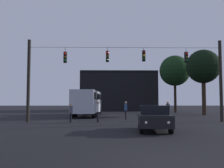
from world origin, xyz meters
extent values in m
plane|color=black|center=(0.00, 24.50, 0.00)|extent=(168.00, 168.00, 0.00)
cylinder|color=black|center=(-8.41, 14.98, 3.58)|extent=(0.28, 0.28, 7.16)
cylinder|color=black|center=(8.41, 14.98, 3.58)|extent=(0.28, 0.28, 7.16)
cylinder|color=black|center=(0.00, 14.98, 6.50)|extent=(16.83, 0.02, 0.02)
cylinder|color=black|center=(-5.26, 14.98, 6.29)|extent=(0.03, 0.03, 0.40)
cube|color=black|center=(-5.26, 14.98, 5.61)|extent=(0.26, 0.32, 0.95)
sphere|color=red|center=(-5.26, 14.80, 5.91)|extent=(0.20, 0.20, 0.20)
sphere|color=#5B3D0C|center=(-5.26, 14.80, 5.61)|extent=(0.20, 0.20, 0.20)
sphere|color=#0C4219|center=(-5.26, 14.80, 5.31)|extent=(0.20, 0.20, 0.20)
cylinder|color=black|center=(-1.57, 14.98, 6.33)|extent=(0.03, 0.03, 0.31)
cube|color=black|center=(-1.57, 14.98, 5.70)|extent=(0.26, 0.32, 0.95)
sphere|color=red|center=(-1.57, 14.80, 6.00)|extent=(0.20, 0.20, 0.20)
sphere|color=#5B3D0C|center=(-1.57, 14.80, 5.70)|extent=(0.20, 0.20, 0.20)
sphere|color=#0C4219|center=(-1.57, 14.80, 5.40)|extent=(0.20, 0.20, 0.20)
cylinder|color=black|center=(1.63, 14.98, 6.36)|extent=(0.03, 0.03, 0.25)
cube|color=black|center=(1.63, 14.98, 5.76)|extent=(0.26, 0.32, 0.95)
sphere|color=#510A0A|center=(1.63, 14.80, 6.06)|extent=(0.20, 0.20, 0.20)
sphere|color=orange|center=(1.63, 14.80, 5.76)|extent=(0.20, 0.20, 0.20)
sphere|color=#0C4219|center=(1.63, 14.80, 5.46)|extent=(0.20, 0.20, 0.20)
cylinder|color=black|center=(5.39, 14.98, 6.31)|extent=(0.03, 0.03, 0.37)
cube|color=black|center=(5.39, 14.98, 5.65)|extent=(0.26, 0.32, 0.95)
sphere|color=red|center=(5.39, 14.80, 5.95)|extent=(0.20, 0.20, 0.20)
sphere|color=#5B3D0C|center=(5.39, 14.80, 5.65)|extent=(0.20, 0.20, 0.20)
sphere|color=#0C4219|center=(5.39, 14.80, 5.35)|extent=(0.20, 0.20, 0.20)
cube|color=#B7BCC6|center=(-3.94, 24.23, 1.75)|extent=(3.00, 11.10, 2.50)
cube|color=black|center=(-3.94, 24.23, 2.36)|extent=(3.01, 10.45, 0.70)
cylinder|color=black|center=(-4.87, 28.24, 0.50)|extent=(0.33, 1.01, 1.00)
cylinder|color=black|center=(-2.65, 28.13, 0.50)|extent=(0.33, 1.01, 1.00)
cylinder|color=black|center=(-5.15, 22.08, 0.50)|extent=(0.33, 1.01, 1.00)
cylinder|color=black|center=(-2.93, 21.98, 0.50)|extent=(0.33, 1.01, 1.00)
cylinder|color=black|center=(-5.24, 20.10, 0.50)|extent=(0.33, 1.01, 1.00)
cylinder|color=black|center=(-3.02, 20.00, 0.50)|extent=(0.33, 1.01, 1.00)
cube|color=beige|center=(-3.79, 27.53, 2.36)|extent=(2.59, 0.92, 0.56)
cube|color=beige|center=(-4.07, 21.48, 2.36)|extent=(2.59, 0.92, 0.56)
cube|color=black|center=(1.22, 8.06, 0.66)|extent=(2.20, 4.45, 0.68)
cube|color=black|center=(1.24, 8.21, 1.26)|extent=(1.80, 2.46, 0.52)
cylinder|color=black|center=(1.87, 6.58, 0.32)|extent=(0.28, 0.66, 0.64)
cylinder|color=black|center=(0.30, 6.73, 0.32)|extent=(0.28, 0.66, 0.64)
cylinder|color=black|center=(2.14, 9.40, 0.32)|extent=(0.28, 0.66, 0.64)
cylinder|color=black|center=(0.57, 9.55, 0.32)|extent=(0.28, 0.66, 0.64)
sphere|color=white|center=(1.59, 5.92, 0.66)|extent=(0.18, 0.18, 0.18)
sphere|color=white|center=(0.45, 6.03, 0.66)|extent=(0.18, 0.18, 0.18)
cylinder|color=black|center=(0.24, 17.83, 0.44)|extent=(0.14, 0.14, 0.88)
cylinder|color=black|center=(0.23, 17.99, 0.44)|extent=(0.14, 0.14, 0.88)
cube|color=#2D4C7F|center=(0.24, 17.91, 1.21)|extent=(0.25, 0.37, 0.66)
sphere|color=#8C6B51|center=(0.24, 17.91, 1.66)|extent=(0.24, 0.24, 0.24)
cylinder|color=black|center=(3.99, 16.37, 0.43)|extent=(0.14, 0.14, 0.86)
cylinder|color=black|center=(4.02, 16.21, 0.43)|extent=(0.14, 0.14, 0.86)
cube|color=black|center=(4.00, 16.29, 1.19)|extent=(0.29, 0.39, 0.65)
sphere|color=#8C6B51|center=(4.00, 16.29, 1.63)|extent=(0.23, 0.23, 0.23)
cylinder|color=black|center=(-4.61, 14.35, 0.39)|extent=(0.14, 0.14, 0.79)
cylinder|color=black|center=(-4.66, 14.50, 0.39)|extent=(0.14, 0.14, 0.79)
cube|color=#4C4C56|center=(-4.64, 14.43, 1.08)|extent=(0.34, 0.42, 0.59)
sphere|color=#8C6B51|center=(-4.64, 14.43, 1.48)|extent=(0.21, 0.21, 0.21)
cylinder|color=black|center=(-2.32, 14.57, 0.44)|extent=(0.14, 0.14, 0.88)
cylinder|color=black|center=(-2.37, 14.42, 0.44)|extent=(0.14, 0.14, 0.88)
cube|color=silver|center=(-2.35, 14.50, 1.21)|extent=(0.35, 0.42, 0.66)
sphere|color=#8C6B51|center=(-2.35, 14.50, 1.66)|extent=(0.24, 0.24, 0.24)
cube|color=black|center=(0.59, 44.80, 3.49)|extent=(14.35, 10.63, 6.98)
cube|color=black|center=(0.59, 44.80, 7.23)|extent=(14.35, 10.63, 0.50)
cylinder|color=#2D2116|center=(11.03, 25.99, 2.40)|extent=(0.53, 0.53, 4.81)
sphere|color=black|center=(11.03, 25.99, 6.36)|extent=(4.42, 4.42, 4.42)
cylinder|color=black|center=(9.31, 33.73, 2.50)|extent=(0.41, 0.41, 5.01)
sphere|color=black|center=(9.31, 33.73, 6.73)|extent=(4.91, 4.91, 4.91)
camera|label=1|loc=(-1.57, -7.47, 1.74)|focal=41.46mm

